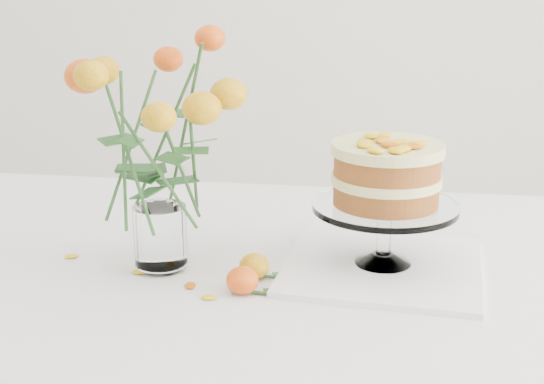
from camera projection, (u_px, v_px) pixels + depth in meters
The scene contains 10 objects.
table at pixel (222, 298), 1.37m from camera, with size 1.43×0.93×0.76m.
napkin at pixel (382, 266), 1.29m from camera, with size 0.33×0.33×0.01m, color white.
cake_stand at pixel (386, 180), 1.25m from camera, with size 0.24×0.24×0.22m.
rose_vase at pixel (155, 117), 1.22m from camera, with size 0.35×0.35×0.45m.
loose_rose_near at pixel (254, 266), 1.25m from camera, with size 0.09×0.05×0.04m.
loose_rose_far at pixel (243, 280), 1.19m from camera, with size 0.09×0.05×0.04m.
stray_petal_a at pixel (139, 272), 1.27m from camera, with size 0.03×0.02×0.00m, color yellow.
stray_petal_b at pixel (190, 286), 1.22m from camera, with size 0.03×0.02×0.00m, color yellow.
stray_petal_c at pixel (209, 298), 1.18m from camera, with size 0.03×0.02×0.00m, color yellow.
stray_petal_d at pixel (72, 257), 1.34m from camera, with size 0.03×0.02×0.00m, color yellow.
Camera 1 is at (0.28, -1.23, 1.26)m, focal length 50.00 mm.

